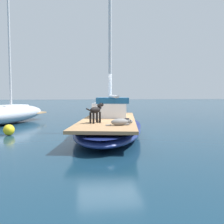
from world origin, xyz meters
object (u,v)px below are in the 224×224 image
Objects in this scene: sailboat_main at (109,127)px; moored_boat_port_side at (3,114)px; dog_grey at (121,122)px; deck_winch at (127,122)px; mooring_buoy at (9,130)px; dog_black at (96,111)px.

sailboat_main is 6.93m from moored_boat_port_side.
moored_boat_port_side reaches higher than dog_grey.
deck_winch is 4.99m from mooring_buoy.
sailboat_main is 1.61m from dog_black.
moored_boat_port_side is at bearing 129.67° from dog_grey.
dog_black is 7.46m from moored_boat_port_side.
moored_boat_port_side reaches higher than sailboat_main.
dog_black is at bearing -50.94° from moored_boat_port_side.
dog_black is 0.10× the size of moored_boat_port_side.
sailboat_main is 36.06× the size of deck_winch.
moored_boat_port_side is (-5.28, 4.48, 0.23)m from sailboat_main.
deck_winch is (0.96, -0.63, -0.32)m from dog_black.
dog_grey reaches higher than mooring_buoy.
dog_black is 3.62× the size of deck_winch.
deck_winch is 8.55m from moored_boat_port_side.
dog_grey is at bearing -50.33° from moored_boat_port_side.
sailboat_main is at bearing 93.98° from dog_grey.
dog_grey is 4.43× the size of deck_winch.
dog_black is 3.91m from mooring_buoy.
mooring_buoy is (-4.33, 2.43, -0.54)m from deck_winch.
dog_black is 1.20m from deck_winch.
mooring_buoy is at bearing 150.68° from deck_winch.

